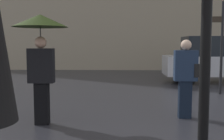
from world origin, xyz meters
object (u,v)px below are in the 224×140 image
parked_car_left (219,59)px  street_signpost (222,38)px  pedestrian_with_bag (186,74)px  pedestrian_with_umbrella (40,38)px

parked_car_left → street_signpost: size_ratio=1.58×
pedestrian_with_bag → street_signpost: (1.75, 2.90, 0.80)m
pedestrian_with_umbrella → pedestrian_with_bag: (2.91, 0.58, -0.75)m
street_signpost → parked_car_left: bearing=72.8°
pedestrian_with_bag → parked_car_left: bearing=41.8°
pedestrian_with_bag → street_signpost: size_ratio=0.58×
pedestrian_with_bag → parked_car_left: size_ratio=0.37×
pedestrian_with_umbrella → street_signpost: bearing=-173.5°
pedestrian_with_umbrella → street_signpost: size_ratio=0.74×
parked_car_left → street_signpost: (-0.85, -2.74, 0.80)m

